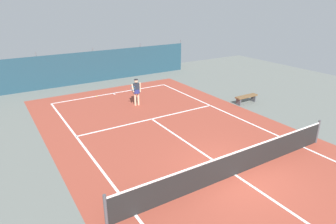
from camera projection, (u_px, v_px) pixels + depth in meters
ground_plane at (235, 175)px, 10.93m from camera, size 36.00×36.00×0.00m
court_surface at (235, 175)px, 10.93m from camera, size 11.02×26.60×0.01m
tennis_net at (236, 163)px, 10.74m from camera, size 10.12×0.10×1.10m
back_fence at (93, 72)px, 23.34m from camera, size 16.30×0.98×2.70m
tennis_player at (136, 90)px, 17.74m from camera, size 0.82×0.67×1.64m
tennis_ball_near_player at (97, 96)px, 19.62m from camera, size 0.07×0.07×0.07m
courtside_bench at (246, 97)px, 18.32m from camera, size 1.60×0.40×0.49m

